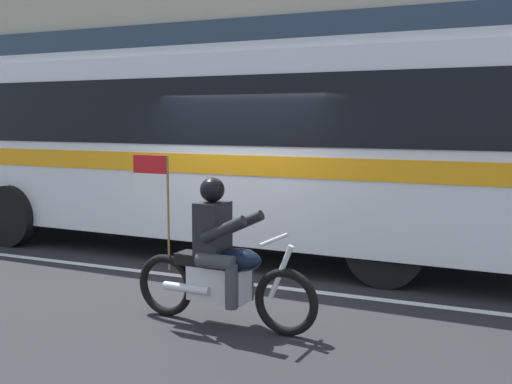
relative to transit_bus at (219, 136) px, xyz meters
The scene contains 5 objects.
ground_plane 2.45m from the transit_bus, 49.71° to the right, with size 60.00×60.00×0.00m, color black.
sidewalk_curb 4.42m from the transit_bus, 75.48° to the left, with size 28.00×3.80×0.15m, color gray.
lane_center_stripe 2.79m from the transit_bus, 60.57° to the right, with size 26.60×0.14×0.01m, color silver.
transit_bus is the anchor object (origin of this frame).
motorcycle_with_rider 4.03m from the transit_bus, 62.16° to the right, with size 2.20×0.64×1.78m.
Camera 1 is at (3.78, -7.93, 2.17)m, focal length 44.12 mm.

